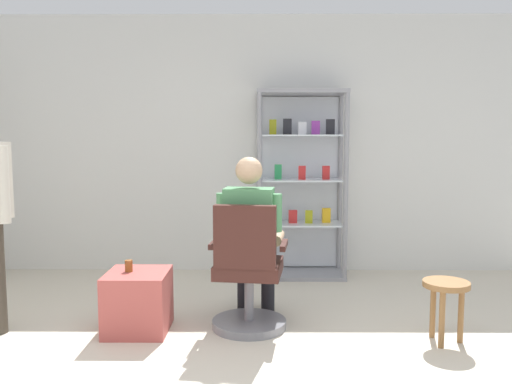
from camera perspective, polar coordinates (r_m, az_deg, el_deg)
back_wall at (r=5.68m, az=0.62°, el=5.08°), size 6.00×0.10×2.70m
display_cabinet_main at (r=5.48m, az=4.80°, el=1.01°), size 0.90×0.45×1.90m
office_chair at (r=3.97m, az=-0.86°, el=-9.28°), size 0.59×0.56×0.96m
seated_shopkeeper at (r=4.05m, az=-0.54°, el=-4.33°), size 0.52×0.59×1.29m
storage_crate at (r=4.10m, az=-12.56°, el=-11.41°), size 0.45×0.47×0.44m
tea_glass at (r=4.06m, az=-13.51°, el=-7.72°), size 0.06×0.06×0.09m
wooden_stool at (r=3.98m, az=19.73°, el=-10.27°), size 0.32×0.32×0.44m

